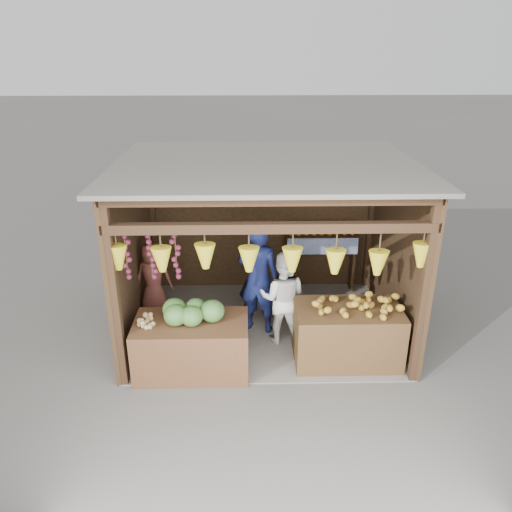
{
  "coord_description": "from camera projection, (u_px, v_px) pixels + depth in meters",
  "views": [
    {
      "loc": [
        -0.3,
        -6.96,
        4.19
      ],
      "look_at": [
        -0.15,
        -0.1,
        1.27
      ],
      "focal_mm": 35.0,
      "sensor_mm": 36.0,
      "label": 1
    }
  ],
  "objects": [
    {
      "name": "stall_structure",
      "position": [
        264.0,
        230.0,
        7.36
      ],
      "size": [
        4.3,
        3.3,
        2.66
      ],
      "color": "slate",
      "rests_on": "ground"
    },
    {
      "name": "vendor_seated",
      "position": [
        154.0,
        278.0,
        7.71
      ],
      "size": [
        0.61,
        0.43,
        1.17
      ],
      "primitive_type": "imported",
      "rotation": [
        0.0,
        0.0,
        3.04
      ],
      "color": "brown",
      "rests_on": "stool"
    },
    {
      "name": "counter_right",
      "position": [
        347.0,
        335.0,
        7.04
      ],
      "size": [
        1.47,
        0.85,
        0.83
      ],
      "primitive_type": "cube",
      "color": "#483318",
      "rests_on": "ground"
    },
    {
      "name": "ground",
      "position": [
        265.0,
        326.0,
        8.05
      ],
      "size": [
        80.0,
        80.0,
        0.0
      ],
      "primitive_type": "plane",
      "color": "#514F49",
      "rests_on": "ground"
    },
    {
      "name": "tanfruit_pile",
      "position": [
        145.0,
        320.0,
        6.6
      ],
      "size": [
        0.34,
        0.4,
        0.13
      ],
      "primitive_type": null,
      "color": "#A0824A",
      "rests_on": "counter_left"
    },
    {
      "name": "mango_pile",
      "position": [
        355.0,
        304.0,
        6.78
      ],
      "size": [
        1.4,
        0.64,
        0.22
      ],
      "primitive_type": null,
      "color": "#C66A1A",
      "rests_on": "counter_right"
    },
    {
      "name": "man_standing",
      "position": [
        259.0,
        278.0,
        7.61
      ],
      "size": [
        0.76,
        0.61,
        1.8
      ],
      "primitive_type": "imported",
      "rotation": [
        0.0,
        0.0,
        2.83
      ],
      "color": "#131A48",
      "rests_on": "ground"
    },
    {
      "name": "back_shelf",
      "position": [
        321.0,
        246.0,
        8.91
      ],
      "size": [
        1.25,
        0.32,
        1.32
      ],
      "color": "#382314",
      "rests_on": "ground"
    },
    {
      "name": "counter_left",
      "position": [
        192.0,
        346.0,
        6.83
      ],
      "size": [
        1.54,
        0.85,
        0.76
      ],
      "primitive_type": "cube",
      "color": "#522E1B",
      "rests_on": "ground"
    },
    {
      "name": "melon_pile",
      "position": [
        189.0,
        310.0,
        6.65
      ],
      "size": [
        1.0,
        0.5,
        0.32
      ],
      "primitive_type": null,
      "color": "#174B14",
      "rests_on": "counter_left"
    },
    {
      "name": "stool",
      "position": [
        157.0,
        319.0,
        7.99
      ],
      "size": [
        0.3,
        0.3,
        0.28
      ],
      "primitive_type": "cube",
      "color": "black",
      "rests_on": "ground"
    },
    {
      "name": "woman_standing",
      "position": [
        283.0,
        298.0,
        7.38
      ],
      "size": [
        0.8,
        0.68,
        1.46
      ],
      "primitive_type": "imported",
      "rotation": [
        0.0,
        0.0,
        2.94
      ],
      "color": "white",
      "rests_on": "ground"
    }
  ]
}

